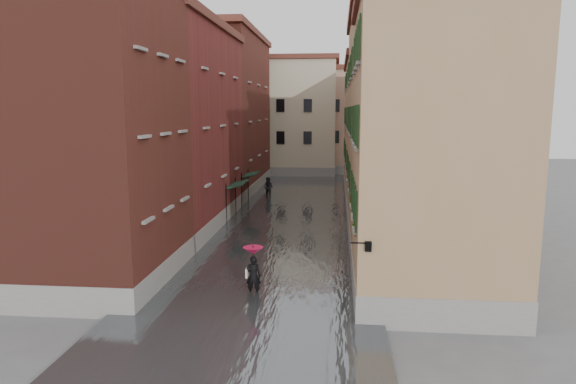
% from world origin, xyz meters
% --- Properties ---
extents(ground, '(120.00, 120.00, 0.00)m').
position_xyz_m(ground, '(0.00, 0.00, 0.00)').
color(ground, '#5C5C5E').
rests_on(ground, ground).
extents(floodwater, '(10.00, 60.00, 0.20)m').
position_xyz_m(floodwater, '(0.00, 13.00, 0.10)').
color(floodwater, '#51565A').
rests_on(floodwater, ground).
extents(building_left_near, '(6.00, 8.00, 13.00)m').
position_xyz_m(building_left_near, '(-7.00, -2.00, 6.50)').
color(building_left_near, maroon).
rests_on(building_left_near, ground).
extents(building_left_mid, '(6.00, 14.00, 12.50)m').
position_xyz_m(building_left_mid, '(-7.00, 9.00, 6.25)').
color(building_left_mid, maroon).
rests_on(building_left_mid, ground).
extents(building_left_far, '(6.00, 16.00, 14.00)m').
position_xyz_m(building_left_far, '(-7.00, 24.00, 7.00)').
color(building_left_far, maroon).
rests_on(building_left_far, ground).
extents(building_right_near, '(6.00, 8.00, 11.50)m').
position_xyz_m(building_right_near, '(7.00, -2.00, 5.75)').
color(building_right_near, '#9B7A50').
rests_on(building_right_near, ground).
extents(building_right_mid, '(6.00, 14.00, 13.00)m').
position_xyz_m(building_right_mid, '(7.00, 9.00, 6.50)').
color(building_right_mid, tan).
rests_on(building_right_mid, ground).
extents(building_right_far, '(6.00, 16.00, 11.50)m').
position_xyz_m(building_right_far, '(7.00, 24.00, 5.75)').
color(building_right_far, '#9B7A50').
rests_on(building_right_far, ground).
extents(building_end_cream, '(12.00, 9.00, 13.00)m').
position_xyz_m(building_end_cream, '(-3.00, 38.00, 6.50)').
color(building_end_cream, '#C1B999').
rests_on(building_end_cream, ground).
extents(building_end_pink, '(10.00, 9.00, 12.00)m').
position_xyz_m(building_end_pink, '(6.00, 40.00, 6.00)').
color(building_end_pink, tan).
rests_on(building_end_pink, ground).
extents(awning_near, '(1.09, 3.19, 2.80)m').
position_xyz_m(awning_near, '(-3.48, 11.11, 2.47)').
color(awning_near, black).
rests_on(awning_near, ground).
extents(awning_far, '(1.09, 2.98, 2.80)m').
position_xyz_m(awning_far, '(-3.49, 16.44, 2.47)').
color(awning_far, black).
rests_on(awning_far, ground).
extents(wall_lantern, '(0.71, 0.22, 0.35)m').
position_xyz_m(wall_lantern, '(4.33, -6.00, 3.01)').
color(wall_lantern, black).
rests_on(wall_lantern, ground).
extents(window_planters, '(0.59, 8.04, 0.84)m').
position_xyz_m(window_planters, '(4.12, -0.35, 3.51)').
color(window_planters, brown).
rests_on(window_planters, ground).
extents(pedestrian_main, '(0.87, 0.87, 2.06)m').
position_xyz_m(pedestrian_main, '(-0.09, -3.12, 1.20)').
color(pedestrian_main, black).
rests_on(pedestrian_main, ground).
extents(pedestrian_far, '(1.07, 0.95, 1.83)m').
position_xyz_m(pedestrian_far, '(-2.59, 20.24, 0.92)').
color(pedestrian_far, black).
rests_on(pedestrian_far, ground).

